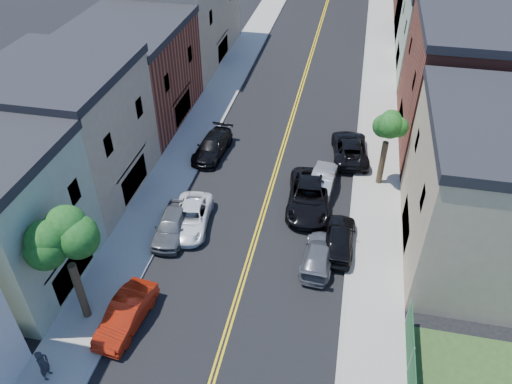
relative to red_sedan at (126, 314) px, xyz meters
The scene contains 22 objects.
sidewalk_left 26.12m from the red_sedan, 95.27° to the left, with size 3.20×100.00×0.15m, color gray.
sidewalk_right 29.26m from the red_sedan, 62.74° to the left, with size 3.20×100.00×0.15m, color gray.
curb_left 26.02m from the red_sedan, 91.43° to the left, with size 0.30×100.00×0.15m, color gray.
curb_right 28.50m from the red_sedan, 65.87° to the left, with size 0.30×100.00×0.15m, color gray.
bldg_left_tan_near 14.39m from the red_sedan, 127.69° to the left, with size 9.00×10.00×9.00m, color #998466.
bldg_left_brick 23.81m from the red_sedan, 111.12° to the left, with size 9.00×12.00×8.00m, color brown.
bldg_left_tan_far 37.20m from the red_sedan, 103.28° to the left, with size 9.00×16.00×9.50m, color #998466.
bldg_right_tan 22.23m from the red_sedan, 27.15° to the left, with size 9.00×12.00×9.00m, color #998466.
bldg_right_brick 31.21m from the red_sedan, 50.91° to the left, with size 9.00×14.00×10.00m, color brown.
bldg_right_palegrn 42.85m from the red_sedan, 62.84° to the left, with size 9.00×12.00×8.50m, color gray.
tree_left_mid 6.27m from the red_sedan, behind, with size 5.20×5.20×9.29m.
tree_right_far 21.47m from the red_sedan, 50.03° to the left, with size 4.40×4.40×8.03m.
red_sedan is the anchor object (origin of this frame).
white_pickup 8.57m from the red_sedan, 83.58° to the left, with size 2.39×5.18×1.44m, color silver.
grey_car_left 7.42m from the red_sedan, 90.00° to the left, with size 1.89×4.70×1.60m, color #525559.
black_car_left 17.32m from the red_sedan, 90.00° to the left, with size 2.17×5.33×1.55m, color black.
grey_car_right 11.92m from the red_sedan, 34.69° to the left, with size 1.91×4.70×1.36m, color #53565A.
black_car_right 13.77m from the red_sedan, 37.44° to the left, with size 1.95×4.85×1.65m, color black.
silver_car_right 17.37m from the red_sedan, 57.63° to the left, with size 1.62×4.66×1.53m, color #ADB1B5.
dark_car_right_far 22.15m from the red_sedan, 60.23° to the left, with size 2.71×5.88×1.63m, color black.
black_suv_lane 14.89m from the red_sedan, 55.19° to the left, with size 2.95×6.39×1.78m, color black.
pedestrian_left 4.66m from the red_sedan, 123.02° to the right, with size 0.71×0.46×1.94m, color #222328.
Camera 1 is at (4.92, -1.31, 22.53)m, focal length 34.67 mm.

